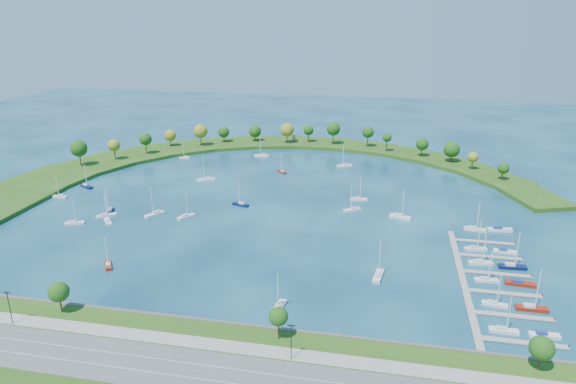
% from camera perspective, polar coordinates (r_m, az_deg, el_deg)
% --- Properties ---
extents(ground, '(700.00, 700.00, 0.00)m').
position_cam_1_polar(ground, '(240.33, -1.40, -1.21)').
color(ground, '#07263D').
rests_on(ground, ground).
extents(south_shoreline, '(420.00, 43.10, 11.60)m').
position_cam_1_polar(south_shoreline, '(136.71, -13.45, -18.56)').
color(south_shoreline, '#254612').
rests_on(south_shoreline, ground).
extents(breakwater, '(286.74, 247.64, 2.00)m').
position_cam_1_polar(breakwater, '(296.96, -8.08, 2.80)').
color(breakwater, '#254612').
rests_on(breakwater, ground).
extents(breakwater_trees, '(241.46, 92.51, 15.09)m').
position_cam_1_polar(breakwater_trees, '(324.20, -1.69, 6.13)').
color(breakwater_trees, '#382314').
rests_on(breakwater_trees, breakwater).
extents(harbor_tower, '(2.60, 2.60, 4.78)m').
position_cam_1_polar(harbor_tower, '(354.66, 0.66, 6.23)').
color(harbor_tower, gray).
rests_on(harbor_tower, breakwater).
extents(dock_system, '(24.28, 82.00, 1.60)m').
position_cam_1_polar(dock_system, '(182.51, 21.39, -9.40)').
color(dock_system, gray).
rests_on(dock_system, ground).
extents(moored_boat_0, '(8.52, 4.82, 12.08)m').
position_cam_1_polar(moored_boat_0, '(237.23, -5.36, -1.33)').
color(moored_boat_0, '#09133C').
rests_on(moored_boat_0, ground).
extents(moored_boat_1, '(8.13, 5.18, 11.61)m').
position_cam_1_polar(moored_boat_1, '(233.75, -22.93, -3.15)').
color(moored_boat_1, silver).
rests_on(moored_boat_1, ground).
extents(moored_boat_2, '(6.31, 6.39, 10.31)m').
position_cam_1_polar(moored_boat_2, '(286.50, -0.68, 2.36)').
color(moored_boat_2, maroon).
rests_on(moored_boat_2, ground).
extents(moored_boat_3, '(7.44, 2.29, 10.85)m').
position_cam_1_polar(moored_boat_3, '(270.77, -24.31, -0.40)').
color(moored_boat_3, silver).
rests_on(moored_boat_3, ground).
extents(moored_boat_4, '(9.58, 7.25, 14.07)m').
position_cam_1_polar(moored_boat_4, '(275.72, -9.24, 1.45)').
color(moored_boat_4, silver).
rests_on(moored_boat_4, ground).
extents(moored_boat_5, '(6.60, 8.11, 12.14)m').
position_cam_1_polar(moored_boat_5, '(226.48, -11.43, -2.65)').
color(moored_boat_5, silver).
rests_on(moored_boat_5, ground).
extents(moored_boat_6, '(3.57, 8.43, 12.00)m').
position_cam_1_polar(moored_boat_6, '(156.48, -1.03, -12.70)').
color(moored_boat_6, silver).
rests_on(moored_boat_6, ground).
extents(moored_boat_7, '(8.07, 6.76, 12.19)m').
position_cam_1_polar(moored_boat_7, '(231.75, 7.26, -1.91)').
color(moored_boat_7, silver).
rests_on(moored_boat_7, ground).
extents(moored_boat_8, '(3.87, 9.46, 13.50)m').
position_cam_1_polar(moored_boat_8, '(175.76, 10.15, -9.19)').
color(moored_boat_8, silver).
rests_on(moored_boat_8, ground).
extents(moored_boat_9, '(9.55, 3.46, 13.75)m').
position_cam_1_polar(moored_boat_9, '(320.64, -2.95, 4.18)').
color(moored_boat_9, silver).
rests_on(moored_boat_9, ground).
extents(moored_boat_10, '(9.42, 6.30, 13.54)m').
position_cam_1_polar(moored_boat_10, '(299.98, 6.38, 3.03)').
color(moored_boat_10, silver).
rests_on(moored_boat_10, ground).
extents(moored_boat_11, '(6.10, 7.47, 11.20)m').
position_cam_1_polar(moored_boat_11, '(191.11, -19.62, -7.67)').
color(moored_boat_11, maroon).
rests_on(moored_boat_11, ground).
extents(moored_boat_12, '(6.79, 2.42, 9.79)m').
position_cam_1_polar(moored_boat_12, '(322.59, -11.55, 3.88)').
color(moored_boat_12, silver).
rests_on(moored_boat_12, ground).
extents(moored_boat_13, '(7.05, 7.81, 12.12)m').
position_cam_1_polar(moored_boat_13, '(230.26, -19.64, -3.06)').
color(moored_boat_13, silver).
rests_on(moored_boat_13, ground).
extents(moored_boat_14, '(8.62, 3.88, 12.24)m').
position_cam_1_polar(moored_boat_14, '(245.23, 7.95, -0.74)').
color(moored_boat_14, silver).
rests_on(moored_boat_14, ground).
extents(moored_boat_15, '(4.37, 8.67, 12.28)m').
position_cam_1_polar(moored_boat_15, '(241.78, -19.47, -1.99)').
color(moored_boat_15, '#09133C').
rests_on(moored_boat_15, ground).
extents(moored_boat_16, '(9.88, 5.31, 13.99)m').
position_cam_1_polar(moored_boat_16, '(226.91, 12.53, -2.68)').
color(moored_boat_16, silver).
rests_on(moored_boat_16, ground).
extents(moored_boat_17, '(7.93, 7.50, 12.54)m').
position_cam_1_polar(moored_boat_17, '(237.13, -19.84, -2.44)').
color(moored_boat_17, silver).
rests_on(moored_boat_17, ground).
extents(moored_boat_18, '(7.18, 9.15, 13.56)m').
position_cam_1_polar(moored_boat_18, '(232.14, -14.79, -2.36)').
color(moored_boat_18, silver).
rests_on(moored_boat_18, ground).
extents(moored_boat_19, '(8.60, 6.04, 12.45)m').
position_cam_1_polar(moored_boat_19, '(281.23, -21.76, 0.65)').
color(moored_boat_19, '#09133C').
rests_on(moored_boat_19, ground).
extents(docked_boat_0, '(7.98, 2.40, 11.67)m').
position_cam_1_polar(docked_boat_0, '(158.14, 23.13, -14.06)').
color(docked_boat_0, silver).
rests_on(docked_boat_0, ground).
extents(docked_boat_1, '(8.29, 2.83, 1.66)m').
position_cam_1_polar(docked_boat_1, '(160.80, 26.88, -14.19)').
color(docked_boat_1, silver).
rests_on(docked_boat_1, ground).
extents(docked_boat_2, '(7.80, 3.25, 11.12)m').
position_cam_1_polar(docked_boat_2, '(169.88, 22.26, -11.53)').
color(docked_boat_2, silver).
rests_on(docked_boat_2, ground).
extents(docked_boat_3, '(9.34, 2.66, 13.71)m').
position_cam_1_polar(docked_boat_3, '(171.96, 25.77, -11.64)').
color(docked_boat_3, maroon).
rests_on(docked_boat_3, ground).
extents(docked_boat_4, '(7.82, 2.69, 11.31)m').
position_cam_1_polar(docked_boat_4, '(183.02, 21.44, -9.13)').
color(docked_boat_4, silver).
rests_on(docked_boat_4, ground).
extents(docked_boat_5, '(9.56, 3.23, 1.92)m').
position_cam_1_polar(docked_boat_5, '(185.13, 24.66, -9.32)').
color(docked_boat_5, maroon).
rests_on(docked_boat_5, ground).
extents(docked_boat_6, '(8.64, 3.34, 12.37)m').
position_cam_1_polar(docked_boat_6, '(194.22, 20.85, -7.37)').
color(docked_boat_6, silver).
rests_on(docked_boat_6, ground).
extents(docked_boat_7, '(9.59, 3.26, 13.87)m').
position_cam_1_polar(docked_boat_7, '(195.37, 23.95, -7.62)').
color(docked_boat_7, '#09133C').
rests_on(docked_boat_7, ground).
extents(docked_boat_8, '(8.39, 3.51, 11.95)m').
position_cam_1_polar(docked_boat_8, '(204.64, 20.38, -5.95)').
color(docked_boat_8, silver).
rests_on(docked_boat_8, ground).
extents(docked_boat_9, '(8.58, 3.35, 1.71)m').
position_cam_1_polar(docked_boat_9, '(206.64, 23.25, -6.17)').
color(docked_boat_9, silver).
rests_on(docked_boat_9, ground).
extents(docked_boat_10, '(8.97, 3.75, 12.79)m').
position_cam_1_polar(docked_boat_10, '(222.79, 20.29, -3.87)').
color(docked_boat_10, silver).
rests_on(docked_boat_10, ground).
extents(docked_boat_11, '(10.14, 4.09, 2.01)m').
position_cam_1_polar(docked_boat_11, '(226.06, 22.72, -3.91)').
color(docked_boat_11, silver).
rests_on(docked_boat_11, ground).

